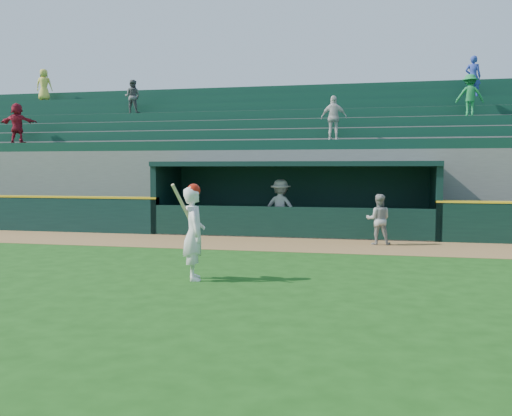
{
  "coord_description": "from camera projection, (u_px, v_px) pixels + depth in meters",
  "views": [
    {
      "loc": [
        2.9,
        -11.5,
        2.24
      ],
      "look_at": [
        0.0,
        1.6,
        1.3
      ],
      "focal_mm": 40.0,
      "sensor_mm": 36.0,
      "label": 1
    }
  ],
  "objects": [
    {
      "name": "dugout",
      "position": [
        296.0,
        194.0,
        19.68
      ],
      "size": [
        9.4,
        2.8,
        2.46
      ],
      "color": "#61615C",
      "rests_on": "ground"
    },
    {
      "name": "ground",
      "position": [
        240.0,
        275.0,
        11.98
      ],
      "size": [
        120.0,
        120.0,
        0.0
      ],
      "primitive_type": "plane",
      "color": "#174511",
      "rests_on": "ground"
    },
    {
      "name": "dugout_player_front",
      "position": [
        379.0,
        219.0,
        16.64
      ],
      "size": [
        0.74,
        0.59,
        1.49
      ],
      "primitive_type": "imported",
      "rotation": [
        0.0,
        0.0,
        3.18
      ],
      "color": "#989893",
      "rests_on": "ground"
    },
    {
      "name": "batter_at_plate",
      "position": [
        194.0,
        232.0,
        11.41
      ],
      "size": [
        0.68,
        0.86,
        1.95
      ],
      "color": "white",
      "rests_on": "ground"
    },
    {
      "name": "stands",
      "position": [
        312.0,
        165.0,
        24.06
      ],
      "size": [
        34.5,
        6.27,
        7.06
      ],
      "color": "slate",
      "rests_on": "ground"
    },
    {
      "name": "dugout_player_inside",
      "position": [
        281.0,
        207.0,
        19.04
      ],
      "size": [
        1.29,
        0.85,
        1.87
      ],
      "primitive_type": "imported",
      "rotation": [
        0.0,
        0.0,
        3.01
      ],
      "color": "#A8A8A3",
      "rests_on": "ground"
    },
    {
      "name": "warning_track",
      "position": [
        280.0,
        244.0,
        16.75
      ],
      "size": [
        40.0,
        3.0,
        0.01
      ],
      "primitive_type": "cube",
      "color": "olive",
      "rests_on": "ground"
    }
  ]
}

